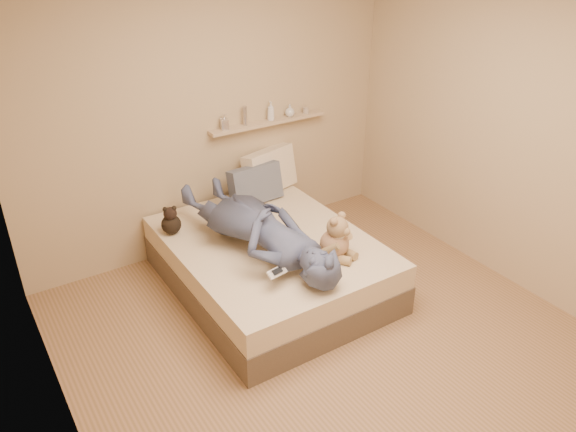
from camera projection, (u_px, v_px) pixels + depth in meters
room at (344, 187)px, 3.52m from camera, size 3.80×3.80×3.80m
bed at (270, 263)px, 4.71m from camera, size 1.50×1.90×0.45m
game_console at (277, 272)px, 3.95m from camera, size 0.16×0.09×0.05m
teddy_bear at (336, 240)px, 4.31m from camera, size 0.30×0.31×0.38m
dark_plush at (171, 222)px, 4.65m from camera, size 0.17×0.17×0.26m
pillow_cream at (270, 170)px, 5.37m from camera, size 0.59×0.37×0.42m
pillow_grey at (255, 184)px, 5.17m from camera, size 0.51×0.24×0.36m
person at (258, 228)px, 4.38m from camera, size 0.83×1.74×0.40m
wall_shelf at (269, 122)px, 5.24m from camera, size 1.20×0.12×0.03m
shelf_bottles at (268, 113)px, 5.20m from camera, size 0.95×0.09×0.18m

